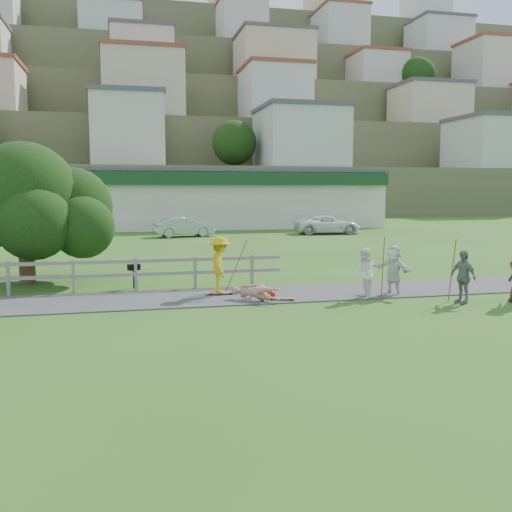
{
  "coord_description": "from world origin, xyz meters",
  "views": [
    {
      "loc": [
        -2.37,
        -16.03,
        3.41
      ],
      "look_at": [
        1.84,
        2.0,
        1.22
      ],
      "focal_mm": 40.0,
      "sensor_mm": 36.0,
      "label": 1
    }
  ],
  "objects_px": {
    "skater_fallen": "(255,293)",
    "tree": "(25,218)",
    "car_white": "(328,225)",
    "skater_rider": "(220,268)",
    "spectator_a": "(364,273)",
    "spectator_b": "(463,277)",
    "spectator_d": "(393,270)",
    "car_silver": "(184,227)",
    "bbq": "(134,276)"
  },
  "relations": [
    {
      "from": "skater_fallen",
      "to": "tree",
      "type": "xyz_separation_m",
      "value": [
        -7.26,
        5.27,
        2.07
      ]
    },
    {
      "from": "car_white",
      "to": "tree",
      "type": "xyz_separation_m",
      "value": [
        -18.53,
        -18.92,
        1.66
      ]
    },
    {
      "from": "skater_rider",
      "to": "tree",
      "type": "distance_m",
      "value": 7.72
    },
    {
      "from": "skater_fallen",
      "to": "spectator_a",
      "type": "height_order",
      "value": "spectator_a"
    },
    {
      "from": "skater_fallen",
      "to": "spectator_a",
      "type": "bearing_deg",
      "value": -55.71
    },
    {
      "from": "spectator_a",
      "to": "spectator_b",
      "type": "relative_size",
      "value": 1.0
    },
    {
      "from": "spectator_b",
      "to": "tree",
      "type": "bearing_deg",
      "value": -130.12
    },
    {
      "from": "car_white",
      "to": "spectator_d",
      "type": "bearing_deg",
      "value": 166.95
    },
    {
      "from": "skater_fallen",
      "to": "spectator_d",
      "type": "relative_size",
      "value": 0.96
    },
    {
      "from": "spectator_d",
      "to": "car_white",
      "type": "relative_size",
      "value": 0.32
    },
    {
      "from": "spectator_d",
      "to": "tree",
      "type": "distance_m",
      "value": 13.03
    },
    {
      "from": "car_silver",
      "to": "skater_rider",
      "type": "bearing_deg",
      "value": 166.94
    },
    {
      "from": "spectator_d",
      "to": "car_white",
      "type": "bearing_deg",
      "value": 139.43
    },
    {
      "from": "spectator_b",
      "to": "skater_fallen",
      "type": "bearing_deg",
      "value": -117.68
    },
    {
      "from": "spectator_a",
      "to": "bbq",
      "type": "height_order",
      "value": "spectator_a"
    },
    {
      "from": "car_silver",
      "to": "spectator_d",
      "type": "bearing_deg",
      "value": 179.96
    },
    {
      "from": "spectator_d",
      "to": "car_silver",
      "type": "relative_size",
      "value": 0.38
    },
    {
      "from": "car_silver",
      "to": "spectator_b",
      "type": "bearing_deg",
      "value": -177.62
    },
    {
      "from": "bbq",
      "to": "car_white",
      "type": "bearing_deg",
      "value": 38.69
    },
    {
      "from": "car_white",
      "to": "tree",
      "type": "height_order",
      "value": "tree"
    },
    {
      "from": "skater_fallen",
      "to": "bbq",
      "type": "height_order",
      "value": "bbq"
    },
    {
      "from": "tree",
      "to": "bbq",
      "type": "relative_size",
      "value": 7.37
    },
    {
      "from": "tree",
      "to": "car_silver",
      "type": "bearing_deg",
      "value": 67.88
    },
    {
      "from": "spectator_a",
      "to": "spectator_d",
      "type": "distance_m",
      "value": 1.23
    },
    {
      "from": "spectator_d",
      "to": "bbq",
      "type": "xyz_separation_m",
      "value": [
        -8.09,
        3.18,
        -0.39
      ]
    },
    {
      "from": "spectator_a",
      "to": "spectator_d",
      "type": "height_order",
      "value": "spectator_d"
    },
    {
      "from": "car_silver",
      "to": "tree",
      "type": "relative_size",
      "value": 0.69
    },
    {
      "from": "spectator_b",
      "to": "car_white",
      "type": "height_order",
      "value": "spectator_b"
    },
    {
      "from": "spectator_a",
      "to": "skater_fallen",
      "type": "bearing_deg",
      "value": -84.1
    },
    {
      "from": "skater_rider",
      "to": "tree",
      "type": "height_order",
      "value": "tree"
    },
    {
      "from": "car_white",
      "to": "spectator_b",
      "type": "bearing_deg",
      "value": 170.9
    },
    {
      "from": "spectator_b",
      "to": "bbq",
      "type": "distance_m",
      "value": 10.68
    },
    {
      "from": "spectator_d",
      "to": "spectator_b",
      "type": "bearing_deg",
      "value": 15.34
    },
    {
      "from": "skater_fallen",
      "to": "car_silver",
      "type": "height_order",
      "value": "car_silver"
    },
    {
      "from": "car_silver",
      "to": "bbq",
      "type": "bearing_deg",
      "value": 159.45
    },
    {
      "from": "spectator_a",
      "to": "tree",
      "type": "distance_m",
      "value": 12.13
    },
    {
      "from": "spectator_b",
      "to": "spectator_d",
      "type": "bearing_deg",
      "value": -152.32
    },
    {
      "from": "skater_rider",
      "to": "spectator_d",
      "type": "distance_m",
      "value": 5.56
    },
    {
      "from": "skater_rider",
      "to": "car_silver",
      "type": "relative_size",
      "value": 0.42
    },
    {
      "from": "skater_fallen",
      "to": "spectator_b",
      "type": "distance_m",
      "value": 6.23
    },
    {
      "from": "skater_fallen",
      "to": "skater_rider",
      "type": "bearing_deg",
      "value": 74.7
    },
    {
      "from": "spectator_a",
      "to": "spectator_d",
      "type": "xyz_separation_m",
      "value": [
        1.18,
        0.36,
        0.01
      ]
    },
    {
      "from": "skater_rider",
      "to": "skater_fallen",
      "type": "bearing_deg",
      "value": -139.33
    },
    {
      "from": "tree",
      "to": "bbq",
      "type": "bearing_deg",
      "value": -28.33
    },
    {
      "from": "car_silver",
      "to": "tree",
      "type": "xyz_separation_m",
      "value": [
        -7.64,
        -18.81,
        1.65
      ]
    },
    {
      "from": "spectator_d",
      "to": "car_silver",
      "type": "height_order",
      "value": "spectator_d"
    },
    {
      "from": "car_white",
      "to": "tree",
      "type": "bearing_deg",
      "value": 138.04
    },
    {
      "from": "spectator_a",
      "to": "car_white",
      "type": "xyz_separation_m",
      "value": [
        7.86,
        24.48,
        -0.1
      ]
    },
    {
      "from": "car_white",
      "to": "bbq",
      "type": "height_order",
      "value": "car_white"
    },
    {
      "from": "car_silver",
      "to": "tree",
      "type": "distance_m",
      "value": 20.37
    }
  ]
}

